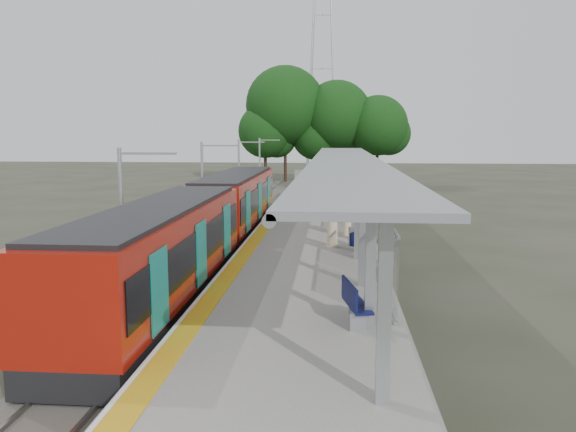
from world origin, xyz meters
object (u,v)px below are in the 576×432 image
Objects in this scene: bench_far at (349,195)px; bench_near at (354,301)px; train at (209,220)px; bench_mid at (359,241)px; info_pillar_near at (332,227)px; info_pillar_far at (348,217)px; litter_bin at (353,236)px.

bench_near is at bearing -87.07° from bench_far.
bench_mid is at bearing -12.69° from train.
bench_mid is 1.65m from info_pillar_near.
info_pillar_far reaches higher than info_pillar_near.
bench_far reaches higher than bench_mid.
info_pillar_near is 2.98m from info_pillar_far.
bench_far is 0.74× the size of info_pillar_near.
litter_bin is (-0.20, 1.46, -0.07)m from bench_mid.
bench_far is (6.57, 15.65, -0.53)m from train.
bench_far is 15.68m from litter_bin.
train is 16.83× the size of bench_near.
info_pillar_near reaches higher than bench_near.
bench_near is at bearing -68.61° from bench_mid.
info_pillar_far is at bearing 94.27° from litter_bin.
train reaches higher than litter_bin.
litter_bin is at bearing 76.22° from bench_near.
bench_mid is at bearing -62.09° from info_pillar_near.
train is 33.23× the size of litter_bin.
info_pillar_near is at bearing -89.88° from bench_far.
train is 13.54× the size of info_pillar_far.
bench_near is 1.11× the size of bench_far.
bench_far is 16.02m from info_pillar_near.
litter_bin is at bearing -0.24° from train.
litter_bin is (6.41, -0.03, -0.64)m from train.
bench_far is at bearing 67.24° from train.
bench_mid reaches higher than litter_bin.
bench_far is at bearing 76.88° from bench_near.
litter_bin is (0.19, -2.59, -0.47)m from info_pillar_far.
train is 16.98m from bench_far.
bench_mid is at bearing -82.11° from litter_bin.
info_pillar_far is (-0.40, 4.05, 0.40)m from bench_mid.
info_pillar_far is (0.71, 2.89, 0.01)m from info_pillar_near.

